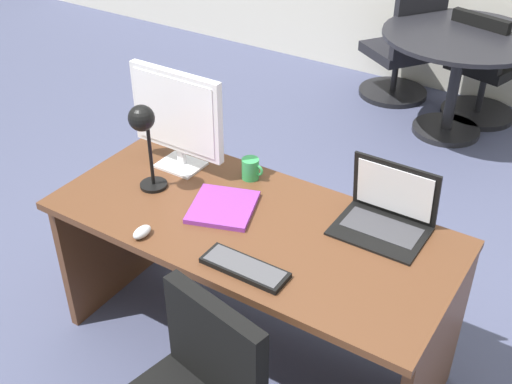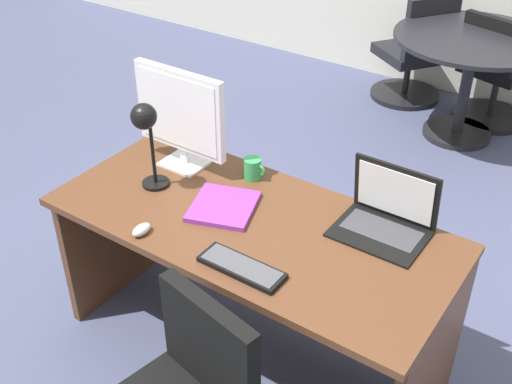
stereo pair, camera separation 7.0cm
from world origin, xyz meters
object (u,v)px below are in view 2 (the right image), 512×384
(mouse, at_px, (142,230))
(meeting_table, at_px, (471,62))
(meeting_chair_near, at_px, (414,59))
(laptop, at_px, (389,210))
(book, at_px, (223,206))
(desk, at_px, (258,257))
(desk_lamp, at_px, (146,128))
(meeting_chair_far, at_px, (494,78))
(keyboard, at_px, (242,267))
(coffee_mug, at_px, (253,169))
(monitor, at_px, (180,114))

(mouse, relative_size, meeting_table, 0.08)
(meeting_table, xyz_separation_m, meeting_chair_near, (-0.54, 0.37, -0.22))
(laptop, relative_size, book, 1.04)
(desk, bearing_deg, meeting_table, 88.71)
(desk, distance_m, desk_lamp, 0.72)
(meeting_table, xyz_separation_m, meeting_chair_far, (0.10, 0.35, -0.22))
(keyboard, height_order, meeting_chair_near, meeting_chair_near)
(laptop, height_order, coffee_mug, laptop)
(book, relative_size, meeting_table, 0.31)
(desk_lamp, distance_m, meeting_chair_near, 3.06)
(coffee_mug, bearing_deg, desk_lamp, -135.98)
(keyboard, distance_m, coffee_mug, 0.63)
(desk, distance_m, coffee_mug, 0.39)
(desk, bearing_deg, coffee_mug, 128.90)
(coffee_mug, bearing_deg, keyboard, -58.93)
(keyboard, bearing_deg, coffee_mug, 121.07)
(meeting_chair_near, bearing_deg, desk, -80.52)
(coffee_mug, distance_m, meeting_table, 2.33)
(meeting_table, relative_size, meeting_chair_near, 1.24)
(coffee_mug, distance_m, meeting_chair_near, 2.73)
(desk, relative_size, meeting_chair_near, 1.88)
(keyboard, relative_size, meeting_chair_far, 0.39)
(laptop, relative_size, meeting_table, 0.32)
(desk, xyz_separation_m, mouse, (-0.30, -0.36, 0.24))
(desk_lamp, bearing_deg, meeting_chair_near, 89.70)
(mouse, height_order, book, mouse)
(monitor, height_order, desk_lamp, monitor)
(desk, distance_m, meeting_chair_far, 2.89)
(meeting_table, distance_m, meeting_chair_near, 0.69)
(meeting_table, bearing_deg, laptop, -79.83)
(keyboard, xyz_separation_m, meeting_chair_near, (-0.63, 3.21, -0.41))
(laptop, height_order, mouse, laptop)
(meeting_chair_near, bearing_deg, laptop, -70.34)
(desk, bearing_deg, monitor, 165.42)
(coffee_mug, bearing_deg, meeting_table, 84.21)
(desk_lamp, xyz_separation_m, meeting_chair_far, (0.66, 2.97, -0.69))
(monitor, xyz_separation_m, meeting_table, (0.56, 2.39, -0.43))
(desk_lamp, bearing_deg, meeting_table, 78.01)
(desk_lamp, distance_m, book, 0.46)
(meeting_chair_near, distance_m, meeting_chair_far, 0.64)
(keyboard, distance_m, meeting_table, 2.85)
(meeting_chair_near, bearing_deg, meeting_chair_far, -1.49)
(keyboard, distance_m, book, 0.40)
(desk, height_order, desk_lamp, desk_lamp)
(mouse, distance_m, meeting_chair_far, 3.30)
(coffee_mug, height_order, meeting_table, coffee_mug)
(monitor, height_order, meeting_chair_near, monitor)
(book, height_order, meeting_chair_far, meeting_chair_far)
(meeting_chair_near, bearing_deg, meeting_table, -34.27)
(keyboard, bearing_deg, meeting_table, 91.79)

